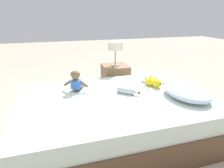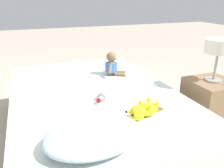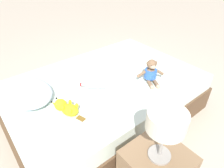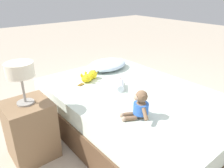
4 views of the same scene
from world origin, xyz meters
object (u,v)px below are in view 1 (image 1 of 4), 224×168
at_px(plush_yellow_creature, 153,82).
at_px(glass_bottle, 126,91).
at_px(nightstand, 115,82).
at_px(bed, 115,117).
at_px(pillow, 187,92).
at_px(bedside_lamp, 115,47).
at_px(plush_monkey, 76,82).

distance_m(plush_yellow_creature, glass_bottle, 0.40).
relative_size(plush_yellow_creature, nightstand, 0.61).
bearing_deg(bed, pillow, 73.57).
relative_size(pillow, bedside_lamp, 1.63).
bearing_deg(pillow, bedside_lamp, -161.08).
relative_size(plush_yellow_creature, bedside_lamp, 0.92).
height_order(plush_monkey, glass_bottle, plush_monkey).
bearing_deg(plush_monkey, bed, 49.91).
distance_m(pillow, nightstand, 1.26).
bearing_deg(plush_monkey, glass_bottle, 64.08).
bearing_deg(nightstand, plush_monkey, -44.92).
bearing_deg(bed, glass_bottle, 110.37).
relative_size(nightstand, bedside_lamp, 1.51).
distance_m(plush_yellow_creature, nightstand, 0.85).
relative_size(glass_bottle, nightstand, 0.42).
height_order(bed, glass_bottle, glass_bottle).
bearing_deg(bed, plush_monkey, -130.09).
distance_m(bed, bedside_lamp, 1.16).
bearing_deg(glass_bottle, plush_monkey, -115.92).
height_order(bed, pillow, pillow).
xyz_separation_m(plush_yellow_creature, glass_bottle, (0.13, -0.38, -0.01)).
bearing_deg(glass_bottle, bedside_lamp, 170.21).
height_order(bed, nightstand, nightstand).
bearing_deg(bedside_lamp, bed, -17.56).
xyz_separation_m(bed, bedside_lamp, (-0.96, 0.30, 0.58)).
distance_m(pillow, bedside_lamp, 1.27).
bearing_deg(glass_bottle, pillow, 64.76).
xyz_separation_m(plush_yellow_creature, nightstand, (-0.78, -0.23, -0.24)).
xyz_separation_m(bed, glass_bottle, (-0.05, 0.15, 0.27)).
bearing_deg(bedside_lamp, glass_bottle, -9.79).
height_order(plush_yellow_creature, bedside_lamp, bedside_lamp).
relative_size(bed, plush_yellow_creature, 6.17).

